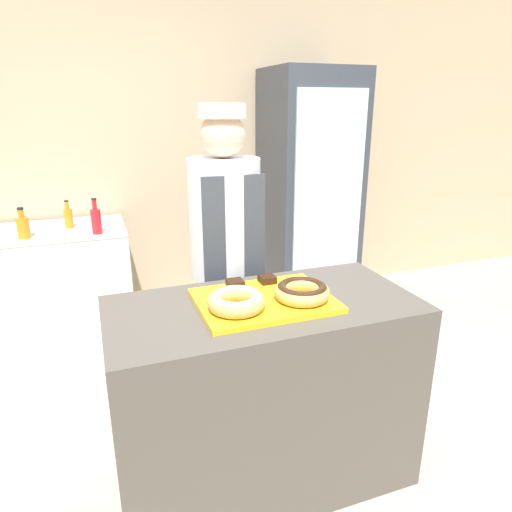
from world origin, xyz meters
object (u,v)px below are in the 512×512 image
object	(u,v)px
brownie_back_right	(267,279)
brownie_back_left	(235,283)
donut_light_glaze	(236,301)
beverage_fridge	(309,194)
donut_chocolate_glaze	(302,291)
baker_person	(227,261)
bottle_orange_b	(23,227)
bottle_red	(96,220)
chest_freezer	(57,287)
bottle_orange	(68,217)
serving_tray	(264,301)

from	to	relation	value
brownie_back_right	brownie_back_left	bearing A→B (deg)	180.00
donut_light_glaze	beverage_fridge	world-z (taller)	beverage_fridge
donut_light_glaze	donut_chocolate_glaze	world-z (taller)	same
brownie_back_left	baker_person	size ratio (longest dim) A/B	0.04
bottle_orange_b	bottle_red	distance (m)	0.45
bottle_orange_b	chest_freezer	bearing A→B (deg)	53.54
donut_chocolate_glaze	brownie_back_right	world-z (taller)	donut_chocolate_glaze
brownie_back_right	bottle_orange	bearing A→B (deg)	119.22
brownie_back_left	bottle_orange_b	xyz separation A→B (m)	(-1.00, 1.40, 0.01)
bottle_orange_b	bottle_red	world-z (taller)	bottle_red
serving_tray	bottle_red	bearing A→B (deg)	112.45
beverage_fridge	chest_freezer	xyz separation A→B (m)	(-2.02, 0.01, -0.55)
donut_light_glaze	bottle_red	size ratio (longest dim) A/B	0.96
baker_person	bottle_red	size ratio (longest dim) A/B	7.02
donut_light_glaze	chest_freezer	distance (m)	2.05
brownie_back_right	bottle_red	world-z (taller)	bottle_red
brownie_back_right	beverage_fridge	distance (m)	1.86
baker_person	chest_freezer	world-z (taller)	baker_person
baker_person	bottle_orange_b	distance (m)	1.47
serving_tray	baker_person	size ratio (longest dim) A/B	0.33
brownie_back_left	brownie_back_right	bearing A→B (deg)	0.00
brownie_back_right	bottle_orange	xyz separation A→B (m)	(-0.89, 1.58, 0.01)
beverage_fridge	donut_light_glaze	bearing A→B (deg)	-123.97
donut_light_glaze	baker_person	xyz separation A→B (m)	(0.15, 0.64, -0.06)
donut_light_glaze	bottle_red	xyz separation A→B (m)	(-0.48, 1.58, 0.00)
brownie_back_left	bottle_red	size ratio (longest dim) A/B	0.29
beverage_fridge	bottle_orange_b	world-z (taller)	beverage_fridge
brownie_back_left	bottle_orange	bearing A→B (deg)	114.78
bottle_red	donut_chocolate_glaze	bearing A→B (deg)	-64.03
bottle_orange	bottle_orange_b	bearing A→B (deg)	-145.99
donut_light_glaze	brownie_back_left	bearing A→B (deg)	73.51
donut_light_glaze	brownie_back_right	xyz separation A→B (m)	(0.22, 0.23, -0.02)
beverage_fridge	bottle_orange_b	size ratio (longest dim) A/B	9.60
chest_freezer	bottle_red	world-z (taller)	bottle_red
donut_light_glaze	brownie_back_right	distance (m)	0.32
brownie_back_left	bottle_orange_b	world-z (taller)	bottle_orange_b
bottle_orange_b	serving_tray	bearing A→B (deg)	-55.36
serving_tray	brownie_back_right	world-z (taller)	brownie_back_right
donut_light_glaze	baker_person	size ratio (longest dim) A/B	0.14
bottle_orange_b	baker_person	bearing A→B (deg)	-42.47
brownie_back_left	beverage_fridge	world-z (taller)	beverage_fridge
bottle_orange	brownie_back_right	bearing A→B (deg)	-60.78
beverage_fridge	bottle_orange_b	distance (m)	2.15
brownie_back_left	chest_freezer	world-z (taller)	brownie_back_left
beverage_fridge	bottle_orange	size ratio (longest dim) A/B	9.90
brownie_back_right	chest_freezer	distance (m)	1.95
donut_chocolate_glaze	brownie_back_right	size ratio (longest dim) A/B	3.30
brownie_back_left	chest_freezer	distance (m)	1.87
serving_tray	donut_light_glaze	distance (m)	0.17
donut_light_glaze	bottle_orange_b	distance (m)	1.88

